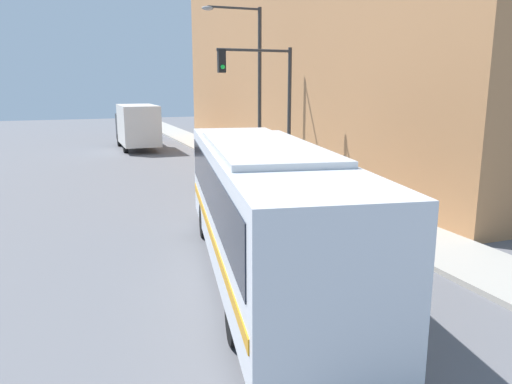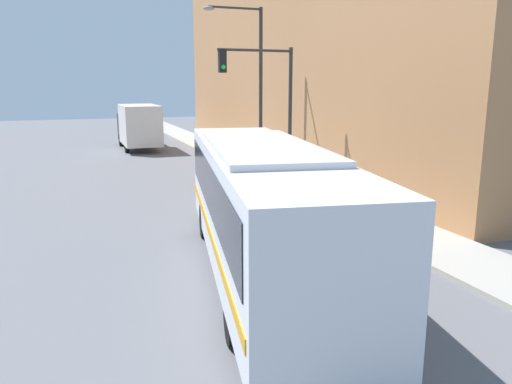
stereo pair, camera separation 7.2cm
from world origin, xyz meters
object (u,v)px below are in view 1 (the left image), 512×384
Objects in this scene: delivery_truck at (137,125)px; pedestrian_near_corner at (283,160)px; fire_hydrant at (372,214)px; parking_meter at (293,170)px; pedestrian_mid_block at (328,177)px; street_lamp at (253,77)px; traffic_light_pole at (267,94)px; city_bus at (262,201)px.

pedestrian_near_corner is (4.76, -14.61, -0.65)m from delivery_truck.
parking_meter reaches higher than fire_hydrant.
pedestrian_mid_block is at bearing -90.29° from pedestrian_near_corner.
street_lamp reaches higher than parking_meter.
parking_meter is (0.90, -0.82, -3.16)m from traffic_light_pole.
parking_meter is at bearing -76.20° from delivery_truck.
city_bus is 9.56m from parking_meter.
delivery_truck is at bearing 108.04° from pedestrian_near_corner.
pedestrian_near_corner is (0.57, 2.43, 0.06)m from parking_meter.
traffic_light_pole is 3.51× the size of pedestrian_mid_block.
city_bus is 8.19m from pedestrian_mid_block.
delivery_truck reaches higher than pedestrian_mid_block.
pedestrian_near_corner is at bearing -72.20° from street_lamp.
pedestrian_near_corner is (0.70, -2.17, -3.84)m from street_lamp.
street_lamp is at bearing 95.80° from pedestrian_mid_block.
fire_hydrant is at bearing 37.14° from city_bus.
parking_meter is 6.03m from street_lamp.
fire_hydrant is at bearing -89.32° from street_lamp.
pedestrian_near_corner is (0.57, 8.32, 0.54)m from fire_hydrant.
fire_hydrant is 0.59× the size of parking_meter.
pedestrian_near_corner reaches higher than pedestrian_mid_block.
parking_meter is at bearing -103.31° from pedestrian_near_corner.
pedestrian_mid_block is at bearing 81.85° from fire_hydrant.
traffic_light_pole is at bearing 97.67° from fire_hydrant.
pedestrian_near_corner is at bearing 76.69° from parking_meter.
delivery_truck is at bearing 99.11° from city_bus.
street_lamp is (-0.12, 10.49, 4.37)m from fire_hydrant.
parking_meter is 2.12m from pedestrian_mid_block.
city_bus reaches higher than pedestrian_mid_block.
traffic_light_pole reaches higher than pedestrian_near_corner.
delivery_truck is 16.72m from traffic_light_pole.
street_lamp is at bearing 80.71° from city_bus.
city_bus is 9.07× the size of parking_meter.
delivery_truck is at bearing 101.43° from traffic_light_pole.
fire_hydrant is 0.13× the size of traffic_light_pole.
parking_meter is 0.71× the size of pedestrian_near_corner.
pedestrian_mid_block reaches higher than fire_hydrant.
pedestrian_near_corner is 4.47m from pedestrian_mid_block.
traffic_light_pole reaches higher than parking_meter.
city_bus is 15.31× the size of fire_hydrant.
parking_meter is at bearing 70.68° from city_bus.
pedestrian_mid_block is (5.25, 6.23, -0.88)m from city_bus.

